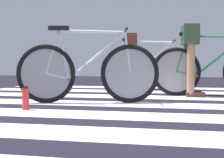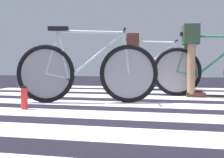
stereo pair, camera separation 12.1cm
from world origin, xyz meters
TOP-DOWN VIEW (x-y plane):
  - ground at (0.00, 0.00)m, footprint 18.00×14.00m
  - crosswalk_markings at (-0.06, -0.06)m, footprint 5.39×5.77m
  - bicycle_1_of_3 at (-0.55, 0.35)m, footprint 1.71×0.57m
  - bicycle_2_of_3 at (1.03, 1.38)m, footprint 1.74×0.52m
  - cyclist_2_of_3 at (0.72, 1.36)m, footprint 0.34×0.42m
  - bicycle_3_of_3 at (0.04, 2.38)m, footprint 1.73×0.53m
  - cyclist_3_of_3 at (-0.27, 2.34)m, footprint 0.36×0.44m
  - water_bottle at (-1.05, -0.29)m, footprint 0.07×0.07m

SIDE VIEW (x-z plane):
  - ground at x=0.00m, z-range 0.00..0.02m
  - crosswalk_markings at x=-0.06m, z-range 0.02..0.02m
  - water_bottle at x=-1.05m, z-range 0.01..0.27m
  - bicycle_1_of_3 at x=-0.55m, z-range -0.06..0.87m
  - bicycle_2_of_3 at x=1.03m, z-range -0.06..0.87m
  - bicycle_3_of_3 at x=0.04m, z-range -0.06..0.87m
  - cyclist_3_of_3 at x=-0.27m, z-range 0.17..1.18m
  - cyclist_2_of_3 at x=0.72m, z-range 0.17..1.21m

